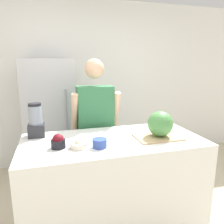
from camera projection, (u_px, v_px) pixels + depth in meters
wall_back at (84, 84)px, 3.57m from camera, size 8.00×0.06×2.60m
counter_island at (113, 185)px, 2.13m from camera, size 1.66×0.79×0.94m
refrigerator at (50, 119)px, 3.14m from camera, size 0.69×0.74×1.69m
person at (95, 130)px, 2.57m from camera, size 0.55×0.27×1.68m
cutting_board at (158, 137)px, 2.06m from camera, size 0.43×0.28×0.01m
watermelon at (160, 124)px, 2.04m from camera, size 0.24×0.24×0.24m
bowl_cherries at (58, 142)px, 1.81m from camera, size 0.12×0.12×0.12m
bowl_cream at (79, 144)px, 1.81m from camera, size 0.14×0.14×0.08m
bowl_small_blue at (100, 143)px, 1.82m from camera, size 0.12×0.12×0.07m
blender at (36, 122)px, 2.07m from camera, size 0.15×0.15×0.32m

